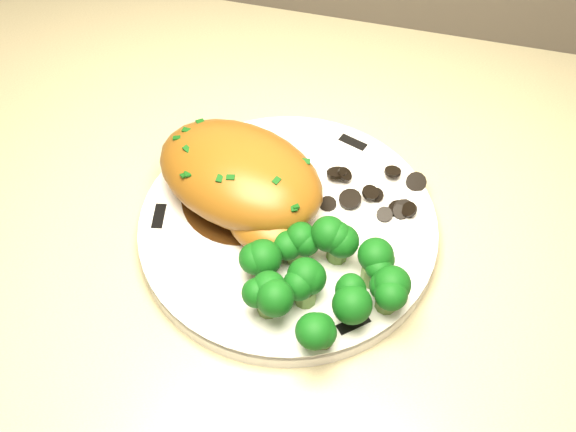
# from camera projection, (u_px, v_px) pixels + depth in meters

# --- Properties ---
(plate) EXTENTS (0.35, 0.35, 0.02)m
(plate) POSITION_uv_depth(u_px,v_px,m) (288.00, 228.00, 0.71)
(plate) COLOR white
(plate) RESTS_ON counter
(rim_accent_0) EXTENTS (0.03, 0.02, 0.00)m
(rim_accent_0) POSITION_uv_depth(u_px,v_px,m) (353.00, 143.00, 0.76)
(rim_accent_0) COLOR black
(rim_accent_0) RESTS_ON plate
(rim_accent_1) EXTENTS (0.02, 0.03, 0.00)m
(rim_accent_1) POSITION_uv_depth(u_px,v_px,m) (159.00, 216.00, 0.70)
(rim_accent_1) COLOR black
(rim_accent_1) RESTS_ON plate
(rim_accent_2) EXTENTS (0.03, 0.03, 0.00)m
(rim_accent_2) POSITION_uv_depth(u_px,v_px,m) (353.00, 324.00, 0.63)
(rim_accent_2) COLOR black
(rim_accent_2) RESTS_ON plate
(gravy_pool) EXTENTS (0.12, 0.12, 0.00)m
(gravy_pool) POSITION_uv_depth(u_px,v_px,m) (242.00, 197.00, 0.72)
(gravy_pool) COLOR #3B1F0A
(gravy_pool) RESTS_ON plate
(chicken_breast) EXTENTS (0.20, 0.17, 0.07)m
(chicken_breast) POSITION_uv_depth(u_px,v_px,m) (243.00, 181.00, 0.69)
(chicken_breast) COLOR #915919
(chicken_breast) RESTS_ON plate
(mushroom_pile) EXTENTS (0.08, 0.06, 0.02)m
(mushroom_pile) POSITION_uv_depth(u_px,v_px,m) (374.00, 195.00, 0.72)
(mushroom_pile) COLOR black
(mushroom_pile) RESTS_ON plate
(broccoli_florets) EXTENTS (0.14, 0.12, 0.05)m
(broccoli_florets) POSITION_uv_depth(u_px,v_px,m) (323.00, 278.00, 0.63)
(broccoli_florets) COLOR #577832
(broccoli_florets) RESTS_ON plate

